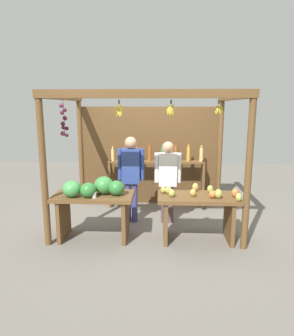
{
  "coord_description": "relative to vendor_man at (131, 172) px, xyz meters",
  "views": [
    {
      "loc": [
        0.22,
        -5.4,
        2.11
      ],
      "look_at": [
        0.0,
        -0.21,
        1.05
      ],
      "focal_mm": 32.41,
      "sensor_mm": 36.0,
      "label": 1
    }
  ],
  "objects": [
    {
      "name": "ground_plane",
      "position": [
        0.3,
        0.06,
        -0.95
      ],
      "size": [
        12.0,
        12.0,
        0.0
      ],
      "primitive_type": "plane",
      "color": "slate",
      "rests_on": "ground"
    },
    {
      "name": "market_stall",
      "position": [
        0.29,
        0.54,
        0.43
      ],
      "size": [
        3.13,
        2.25,
        2.34
      ],
      "color": "brown",
      "rests_on": "ground"
    },
    {
      "name": "vendor_woman",
      "position": [
        0.66,
        -0.01,
        -0.05
      ],
      "size": [
        0.48,
        0.2,
        1.5
      ],
      "rotation": [
        0.0,
        0.0,
        -0.12
      ],
      "color": "#574047",
      "rests_on": "ground"
    },
    {
      "name": "vendor_man",
      "position": [
        0.0,
        0.0,
        0.0
      ],
      "size": [
        0.48,
        0.21,
        1.58
      ],
      "rotation": [
        0.0,
        0.0,
        -0.08
      ],
      "color": "#3D3E76",
      "rests_on": "ground"
    },
    {
      "name": "bottle_shelf_unit",
      "position": [
        0.46,
        0.86,
        -0.13
      ],
      "size": [
        2.0,
        0.22,
        1.36
      ],
      "color": "brown",
      "rests_on": "ground"
    },
    {
      "name": "fruit_counter_left",
      "position": [
        -0.51,
        -0.77,
        -0.27
      ],
      "size": [
        1.26,
        0.67,
        1.02
      ],
      "color": "brown",
      "rests_on": "ground"
    },
    {
      "name": "fruit_counter_right",
      "position": [
        1.13,
        -0.74,
        -0.39
      ],
      "size": [
        1.26,
        0.65,
        0.88
      ],
      "color": "brown",
      "rests_on": "ground"
    }
  ]
}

